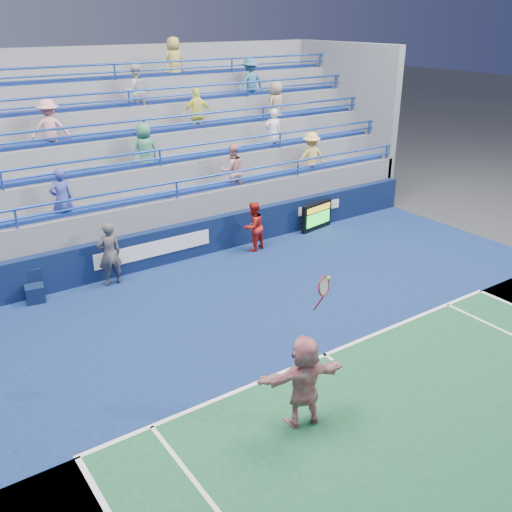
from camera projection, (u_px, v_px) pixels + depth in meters
ground at (325, 356)px, 12.35m from camera, size 120.00×120.00×0.00m
sponsor_wall at (183, 242)px, 17.06m from camera, size 18.00×0.32×1.10m
bleacher_stand at (130, 181)px, 19.53m from camera, size 18.00×5.60×6.13m
serve_speed_board at (317, 216)px, 19.43m from camera, size 1.39×0.39×0.96m
judge_chair at (35, 292)px, 14.59m from camera, size 0.53×0.53×0.82m
tennis_player at (304, 381)px, 10.01m from camera, size 1.71×0.93×2.83m
line_judge at (109, 254)px, 15.28m from camera, size 0.66×0.43×1.80m
ball_girl at (253, 227)px, 17.59m from camera, size 0.88×0.75×1.56m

